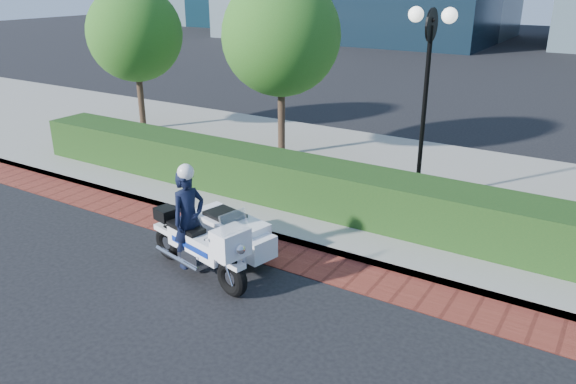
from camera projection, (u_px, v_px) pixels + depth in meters
The scene contains 8 objects.
ground at pixel (249, 295), 9.30m from camera, with size 120.00×120.00×0.00m, color black.
brick_strip at pixel (295, 258), 10.49m from camera, with size 60.00×1.00×0.01m, color maroon.
sidewalk at pixel (389, 184), 14.03m from camera, with size 60.00×8.00×0.15m, color gray.
hedge_main at pixel (347, 192), 11.92m from camera, with size 18.00×1.20×1.00m, color #113314.
lamppost at pixel (427, 76), 11.86m from camera, with size 1.02×0.70×4.21m.
tree_a at pixel (135, 34), 17.73m from camera, with size 3.00×3.00×4.58m.
tree_b at pixel (281, 36), 14.94m from camera, with size 3.20×3.20×4.89m.
police_motorcycle at pixel (210, 232), 9.95m from camera, with size 2.48×2.05×2.03m.
Camera 1 is at (4.82, -6.49, 4.95)m, focal length 35.00 mm.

